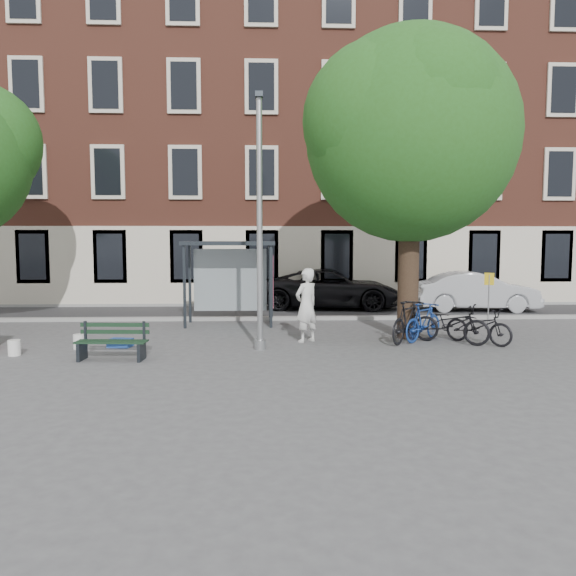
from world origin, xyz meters
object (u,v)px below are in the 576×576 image
(bike_a, at_px, (451,323))
(bike_b, at_px, (423,322))
(bench, at_px, (112,343))
(painter, at_px, (306,305))
(bike_c, at_px, (479,326))
(car_silver, at_px, (476,291))
(notice_sign, at_px, (489,289))
(car_dark, at_px, (330,289))
(lamppost, at_px, (260,235))
(bus_shelter, at_px, (242,264))
(bike_d, at_px, (408,321))

(bike_a, bearing_deg, bike_b, 92.47)
(bench, bearing_deg, bike_a, 15.13)
(painter, distance_m, bike_c, 4.45)
(bike_c, bearing_deg, car_silver, 26.49)
(bike_c, bearing_deg, painter, 130.64)
(bike_b, xyz_separation_m, notice_sign, (2.70, 2.39, 0.64))
(bench, height_order, car_silver, car_silver)
(notice_sign, bearing_deg, painter, -132.78)
(car_silver, height_order, notice_sign, notice_sign)
(bike_c, relative_size, notice_sign, 1.08)
(painter, height_order, car_dark, painter)
(bike_a, xyz_separation_m, car_silver, (3.12, 6.50, 0.21))
(bike_b, distance_m, bike_c, 1.38)
(lamppost, bearing_deg, bus_shelter, 98.43)
(bike_c, relative_size, car_silver, 0.40)
(bike_c, height_order, notice_sign, notice_sign)
(bike_b, bearing_deg, bench, 61.44)
(bike_a, distance_m, bike_c, 0.69)
(bench, height_order, bike_c, bike_c)
(bench, distance_m, bike_c, 9.01)
(car_dark, relative_size, notice_sign, 3.31)
(bike_c, relative_size, bike_d, 0.97)
(painter, relative_size, bike_b, 1.14)
(car_dark, height_order, notice_sign, notice_sign)
(bike_b, bearing_deg, car_silver, -74.92)
(lamppost, relative_size, notice_sign, 3.69)
(bus_shelter, distance_m, bike_d, 5.70)
(bench, distance_m, bike_b, 7.85)
(bus_shelter, relative_size, bench, 1.80)
(painter, bearing_deg, bike_c, 135.11)
(bike_b, height_order, bike_d, bike_d)
(bike_b, height_order, car_silver, car_silver)
(lamppost, xyz_separation_m, notice_sign, (7.00, 3.40, -1.63))
(bike_c, xyz_separation_m, car_silver, (2.44, 6.60, 0.26))
(painter, bearing_deg, bus_shelter, -98.58)
(painter, xyz_separation_m, car_silver, (6.83, 6.13, -0.24))
(bike_a, xyz_separation_m, bike_c, (0.68, -0.11, -0.05))
(bike_d, bearing_deg, bike_b, -118.05)
(car_silver, bearing_deg, bike_b, 153.54)
(bike_a, bearing_deg, bus_shelter, 91.29)
(car_silver, bearing_deg, lamppost, 136.51)
(bike_b, height_order, notice_sign, notice_sign)
(bench, bearing_deg, car_silver, 39.46)
(bus_shelter, height_order, car_silver, bus_shelter)
(bus_shelter, height_order, bike_b, bus_shelter)
(bench, xyz_separation_m, bike_d, (7.11, 1.82, 0.18))
(car_dark, bearing_deg, bike_c, -152.20)
(lamppost, relative_size, car_dark, 1.11)
(car_dark, bearing_deg, bench, 153.81)
(bench, height_order, car_dark, car_dark)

